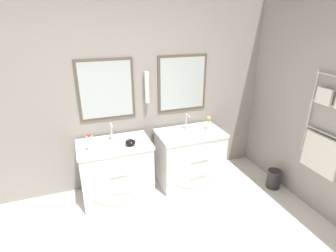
{
  "coord_description": "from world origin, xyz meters",
  "views": [
    {
      "loc": [
        -0.47,
        -1.35,
        2.21
      ],
      "look_at": [
        0.51,
        1.37,
        1.03
      ],
      "focal_mm": 28.0,
      "sensor_mm": 36.0,
      "label": 1
    }
  ],
  "objects_px": {
    "vanity_right": "(190,158)",
    "waste_bin": "(274,178)",
    "amenity_bowl": "(130,142)",
    "toiletry_bottle": "(90,143)",
    "vanity_left": "(117,171)",
    "flower_vase": "(208,123)"
  },
  "relations": [
    {
      "from": "vanity_right",
      "to": "waste_bin",
      "type": "xyz_separation_m",
      "value": [
        1.06,
        -0.52,
        -0.26
      ]
    },
    {
      "from": "vanity_right",
      "to": "amenity_bowl",
      "type": "relative_size",
      "value": 7.16
    },
    {
      "from": "vanity_right",
      "to": "waste_bin",
      "type": "relative_size",
      "value": 3.45
    },
    {
      "from": "toiletry_bottle",
      "to": "amenity_bowl",
      "type": "distance_m",
      "value": 0.47
    },
    {
      "from": "vanity_left",
      "to": "waste_bin",
      "type": "relative_size",
      "value": 3.45
    },
    {
      "from": "vanity_right",
      "to": "amenity_bowl",
      "type": "height_order",
      "value": "amenity_bowl"
    },
    {
      "from": "vanity_left",
      "to": "amenity_bowl",
      "type": "bearing_deg",
      "value": -24.23
    },
    {
      "from": "vanity_right",
      "to": "amenity_bowl",
      "type": "xyz_separation_m",
      "value": [
        -0.85,
        -0.08,
        0.42
      ]
    },
    {
      "from": "vanity_left",
      "to": "amenity_bowl",
      "type": "distance_m",
      "value": 0.46
    },
    {
      "from": "amenity_bowl",
      "to": "waste_bin",
      "type": "height_order",
      "value": "amenity_bowl"
    },
    {
      "from": "flower_vase",
      "to": "toiletry_bottle",
      "type": "bearing_deg",
      "value": -176.3
    },
    {
      "from": "toiletry_bottle",
      "to": "vanity_right",
      "type": "bearing_deg",
      "value": 2.48
    },
    {
      "from": "vanity_left",
      "to": "waste_bin",
      "type": "xyz_separation_m",
      "value": [
        2.1,
        -0.52,
        -0.26
      ]
    },
    {
      "from": "vanity_left",
      "to": "vanity_right",
      "type": "height_order",
      "value": "same"
    },
    {
      "from": "toiletry_bottle",
      "to": "waste_bin",
      "type": "height_order",
      "value": "toiletry_bottle"
    },
    {
      "from": "vanity_left",
      "to": "flower_vase",
      "type": "height_order",
      "value": "flower_vase"
    },
    {
      "from": "vanity_left",
      "to": "vanity_right",
      "type": "bearing_deg",
      "value": 0.0
    },
    {
      "from": "toiletry_bottle",
      "to": "waste_bin",
      "type": "xyz_separation_m",
      "value": [
        2.38,
        -0.46,
        -0.74
      ]
    },
    {
      "from": "toiletry_bottle",
      "to": "flower_vase",
      "type": "height_order",
      "value": "toiletry_bottle"
    },
    {
      "from": "waste_bin",
      "to": "toiletry_bottle",
      "type": "bearing_deg",
      "value": 169.06
    },
    {
      "from": "vanity_left",
      "to": "amenity_bowl",
      "type": "xyz_separation_m",
      "value": [
        0.18,
        -0.08,
        0.42
      ]
    },
    {
      "from": "vanity_right",
      "to": "flower_vase",
      "type": "xyz_separation_m",
      "value": [
        0.28,
        0.05,
        0.46
      ]
    }
  ]
}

